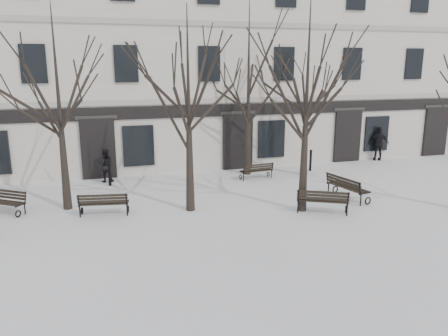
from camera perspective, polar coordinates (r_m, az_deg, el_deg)
name	(u,v)px	position (r m, az deg, el deg)	size (l,w,h in m)	color
ground	(212,228)	(14.84, -1.56, -7.86)	(100.00, 100.00, 0.00)	white
building	(155,62)	(26.57, -9.06, 13.53)	(40.40, 10.20, 11.40)	silver
tree_1	(188,86)	(15.77, -4.69, 10.62)	(5.18, 5.18, 7.41)	black
tree_2	(307,81)	(15.95, 10.84, 11.10)	(5.38, 5.38, 7.69)	black
tree_4	(57,84)	(16.98, -20.95, 10.19)	(5.25, 5.25, 7.50)	black
tree_5	(249,66)	(21.32, 3.25, 13.15)	(5.93, 5.93, 8.47)	black
tree_6	(308,83)	(21.51, 10.86, 10.82)	(5.04, 5.04, 7.20)	black
bench_1	(104,203)	(16.46, -15.44, -4.42)	(1.83, 0.92, 0.89)	black
bench_2	(323,200)	(16.50, 12.75, -4.12)	(1.93, 1.44, 0.94)	black
bench_3	(5,201)	(18.06, -26.75, -3.88)	(1.70, 1.45, 0.85)	black
bench_4	(257,170)	(20.94, 4.30, -0.30)	(1.64, 0.75, 0.80)	black
bench_5	(347,187)	(18.43, 15.72, -2.37)	(1.09, 2.04, 0.98)	black
bollard_a	(109,172)	(20.38, -14.74, -0.50)	(0.15, 0.15, 1.20)	black
bollard_b	(311,160)	(22.91, 11.24, 1.10)	(0.14, 0.14, 1.12)	black
pedestrian_b	(106,182)	(21.26, -15.12, -1.73)	(0.76, 0.59, 1.56)	black
pedestrian_c	(377,160)	(26.62, 19.41, 0.97)	(1.13, 0.47, 1.92)	black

